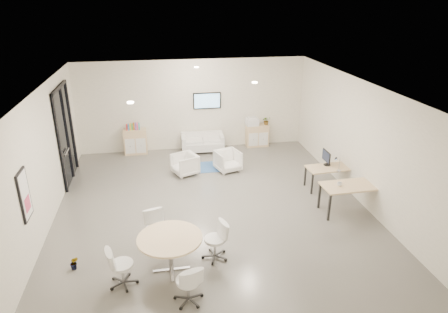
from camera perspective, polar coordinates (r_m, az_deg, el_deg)
name	(u,v)px	position (r m, az deg, el deg)	size (l,w,h in m)	color
room_shell	(211,151)	(9.98, -1.85, 0.79)	(9.60, 10.60, 4.80)	#5E5D56
glass_door	(65,132)	(12.58, -21.72, 3.29)	(0.09, 1.90, 2.85)	black
artwork	(25,195)	(8.87, -26.60, -4.97)	(0.05, 0.54, 1.04)	black
wall_tv	(207,101)	(14.22, -2.45, 7.97)	(0.98, 0.06, 0.58)	black
ceiling_spots	(198,82)	(10.31, -3.76, 10.61)	(3.14, 4.14, 0.03)	#FFEAC6
sideboard_left	(135,142)	(14.33, -12.53, 2.08)	(0.79, 0.41, 0.89)	#DBBD84
sideboard_right	(257,136)	(14.77, 4.76, 3.01)	(0.81, 0.39, 0.81)	#DBBD84
books	(133,127)	(14.16, -12.87, 4.18)	(0.46, 0.14, 0.22)	red
printer	(252,121)	(14.55, 4.03, 5.02)	(0.46, 0.40, 0.31)	white
loveseat	(203,143)	(14.30, -3.09, 1.96)	(1.52, 0.82, 0.56)	silver
blue_rug	(213,167)	(13.06, -1.52, -1.44)	(1.34, 0.89, 0.01)	#315D95
armchair_left	(185,163)	(12.46, -5.62, -0.98)	(0.70, 0.65, 0.72)	silver
armchair_right	(228,160)	(12.65, 0.56, -0.48)	(0.71, 0.66, 0.73)	silver
desk_rear	(329,169)	(11.80, 14.76, -1.77)	(1.31, 0.72, 0.66)	#DBBD84
desk_front	(351,188)	(10.64, 17.65, -4.29)	(1.49, 0.77, 0.77)	#DBBD84
monitor	(326,158)	(11.80, 14.43, -0.15)	(0.20, 0.50, 0.44)	black
round_table	(170,241)	(8.15, -7.74, -11.85)	(1.30, 1.30, 0.79)	#DBBD84
meeting_chairs	(171,253)	(8.32, -7.63, -13.56)	(2.59, 2.59, 0.82)	white
plant_cabinet	(266,121)	(14.67, 6.08, 5.00)	(0.28, 0.32, 0.25)	#3F7F3F
plant_floor	(75,266)	(9.01, -20.55, -14.49)	(0.17, 0.31, 0.14)	#3F7F3F
cup	(340,184)	(10.46, 16.18, -3.74)	(0.12, 0.09, 0.12)	white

